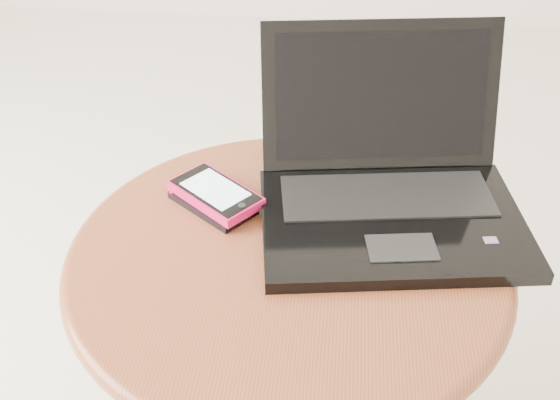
# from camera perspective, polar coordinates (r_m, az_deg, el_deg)

# --- Properties ---
(table) EXTENTS (0.57, 0.57, 0.45)m
(table) POSITION_cam_1_polar(r_m,az_deg,el_deg) (0.95, 0.63, -8.54)
(table) COLOR #522C18
(table) RESTS_ON ground
(laptop) EXTENTS (0.38, 0.35, 0.22)m
(laptop) POSITION_cam_1_polar(r_m,az_deg,el_deg) (0.94, 8.89, 1.29)
(laptop) COLOR black
(laptop) RESTS_ON table
(phone_black) EXTENTS (0.13, 0.12, 0.01)m
(phone_black) POSITION_cam_1_polar(r_m,az_deg,el_deg) (0.96, -5.54, -0.21)
(phone_black) COLOR black
(phone_black) RESTS_ON table
(phone_pink) EXTENTS (0.14, 0.13, 0.02)m
(phone_pink) POSITION_cam_1_polar(r_m,az_deg,el_deg) (0.95, -5.30, 0.54)
(phone_pink) COLOR #DB1251
(phone_pink) RESTS_ON phone_black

